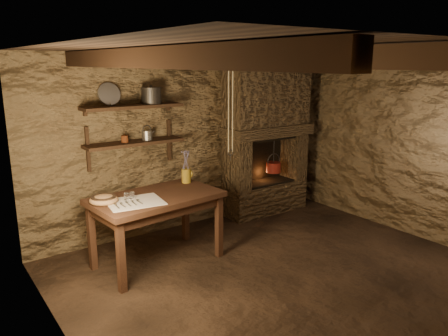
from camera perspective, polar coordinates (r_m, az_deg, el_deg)
floor at (r=4.95m, az=7.75°, el=-13.88°), size 4.50×4.50×0.00m
back_wall at (r=6.09m, az=-4.84°, el=3.42°), size 4.50×0.04×2.40m
left_wall at (r=3.43m, az=-20.26°, el=-5.51°), size 0.04×4.00×2.40m
right_wall at (r=6.26m, az=23.34°, el=2.63°), size 0.04×4.00×2.40m
ceiling at (r=4.39m, az=8.79°, el=15.10°), size 4.50×4.00×0.04m
beam_far_left at (r=3.52m, az=-9.66°, el=14.00°), size 0.14×3.95×0.16m
beam_mid_left at (r=4.06m, az=3.51°, el=14.09°), size 0.14×3.95×0.16m
beam_mid_right at (r=4.75m, az=13.21°, el=13.70°), size 0.14×3.95×0.16m
beam_far_right at (r=5.54m, az=20.27°, el=13.18°), size 0.14×3.95×0.16m
shelf_lower at (r=5.55m, az=-11.58°, el=3.24°), size 1.25×0.30×0.04m
shelf_upper at (r=5.49m, az=-11.81°, el=7.86°), size 1.25×0.30×0.04m
hearth at (r=6.63m, az=5.55°, el=4.47°), size 1.43×0.51×2.30m
work_table at (r=5.11m, az=-8.72°, el=-7.59°), size 1.50×0.95×0.82m
linen_cloth at (r=4.77m, az=-11.55°, el=-4.38°), size 0.63×0.54×0.01m
pewter_cutlery_row at (r=4.75m, az=-11.46°, el=-4.33°), size 0.50×0.25×0.01m
drinking_glasses at (r=4.87m, az=-11.91°, el=-3.55°), size 0.18×0.06×0.07m
stoneware_jug at (r=5.42m, az=-4.95°, el=-0.13°), size 0.13×0.12×0.40m
wooden_bowl at (r=4.82m, az=-15.43°, el=-4.04°), size 0.33×0.33×0.11m
iron_stockpot at (r=5.58m, az=-9.48°, el=9.22°), size 0.31×0.31×0.19m
tin_pan at (r=5.47m, az=-14.80°, el=9.33°), size 0.28×0.13×0.27m
small_kettle at (r=5.61m, az=-10.02°, el=4.24°), size 0.20×0.17×0.18m
rusty_tin at (r=5.49m, az=-12.84°, el=3.72°), size 0.10×0.10×0.08m
red_pot at (r=6.77m, az=6.48°, el=0.19°), size 0.25×0.23×0.54m
hanging_ropes at (r=5.25m, az=0.87°, el=8.44°), size 0.08×0.08×1.20m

